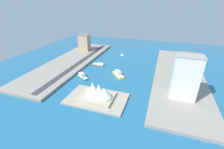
% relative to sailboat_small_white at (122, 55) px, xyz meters
% --- Properties ---
extents(ground_plane, '(440.00, 440.00, 0.00)m').
position_rel_sailboat_small_white_xyz_m(ground_plane, '(-13.77, 68.05, -0.92)').
color(ground_plane, '#23668E').
extents(quay_west, '(70.00, 240.00, 3.54)m').
position_rel_sailboat_small_white_xyz_m(quay_west, '(-106.86, 68.05, 0.86)').
color(quay_west, gray).
rests_on(quay_west, ground_plane).
extents(quay_east, '(70.00, 240.00, 3.54)m').
position_rel_sailboat_small_white_xyz_m(quay_east, '(79.32, 68.05, 0.86)').
color(quay_east, gray).
rests_on(quay_east, ground_plane).
extents(peninsula_point, '(69.60, 42.80, 2.00)m').
position_rel_sailboat_small_white_xyz_m(peninsula_point, '(-12.94, 161.62, 0.08)').
color(peninsula_point, '#A89E89').
rests_on(peninsula_point, ground_plane).
extents(road_strip, '(9.45, 228.00, 0.15)m').
position_rel_sailboat_small_white_xyz_m(road_strip, '(59.69, 68.05, 2.70)').
color(road_strip, '#38383D').
rests_on(road_strip, quay_east).
extents(sailboat_small_white, '(9.36, 5.32, 13.10)m').
position_rel_sailboat_small_white_xyz_m(sailboat_small_white, '(0.00, 0.00, 0.00)').
color(sailboat_small_white, white).
rests_on(sailboat_small_white, ground_plane).
extents(barge_flat_brown, '(23.16, 10.58, 3.06)m').
position_rel_sailboat_small_white_xyz_m(barge_flat_brown, '(25.89, 63.66, 0.28)').
color(barge_flat_brown, brown).
rests_on(barge_flat_brown, ground_plane).
extents(ferry_yellow_fast, '(24.60, 25.52, 7.58)m').
position_rel_sailboat_small_white_xyz_m(ferry_yellow_fast, '(-19.31, 93.76, 1.77)').
color(ferry_yellow_fast, yellow).
rests_on(ferry_yellow_fast, ground_plane).
extents(ferry_green_doubledeck, '(21.80, 16.76, 6.97)m').
position_rel_sailboat_small_white_xyz_m(ferry_green_doubledeck, '(29.95, 116.93, 1.63)').
color(ferry_green_doubledeck, '#2D8C4C').
rests_on(ferry_green_doubledeck, ground_plane).
extents(terminal_long_green, '(26.41, 23.47, 9.96)m').
position_rel_sailboat_small_white_xyz_m(terminal_long_green, '(-115.01, 74.32, 7.64)').
color(terminal_long_green, slate).
rests_on(terminal_long_green, quay_west).
extents(apartment_midrise_tan, '(23.24, 16.89, 33.80)m').
position_rel_sailboat_small_white_xyz_m(apartment_midrise_tan, '(84.80, 3.07, 19.56)').
color(apartment_midrise_tan, tan).
rests_on(apartment_midrise_tan, quay_east).
extents(hotel_broad_white, '(28.36, 18.20, 50.85)m').
position_rel_sailboat_small_white_xyz_m(hotel_broad_white, '(-105.85, 130.64, 28.08)').
color(hotel_broad_white, silver).
rests_on(hotel_broad_white, quay_west).
extents(carpark_squat_concrete, '(40.78, 22.96, 13.15)m').
position_rel_sailboat_small_white_xyz_m(carpark_squat_concrete, '(-126.25, -4.39, 9.23)').
color(carpark_squat_concrete, gray).
rests_on(carpark_squat_concrete, quay_west).
extents(suv_black, '(1.97, 4.65, 1.66)m').
position_rel_sailboat_small_white_xyz_m(suv_black, '(56.79, 5.26, 3.58)').
color(suv_black, black).
rests_on(suv_black, road_strip).
extents(sedan_silver, '(1.96, 4.75, 1.48)m').
position_rel_sailboat_small_white_xyz_m(sedan_silver, '(57.05, 29.34, 3.51)').
color(sedan_silver, black).
rests_on(sedan_silver, road_strip).
extents(taxi_yellow_cab, '(2.14, 4.39, 1.61)m').
position_rel_sailboat_small_white_xyz_m(taxi_yellow_cab, '(61.37, 98.17, 3.57)').
color(taxi_yellow_cab, black).
rests_on(taxi_yellow_cab, road_strip).
extents(pickup_red, '(2.11, 4.76, 1.54)m').
position_rel_sailboat_small_white_xyz_m(pickup_red, '(62.00, -14.53, 3.53)').
color(pickup_red, black).
rests_on(pickup_red, road_strip).
extents(traffic_light_waterfront, '(0.36, 0.36, 6.50)m').
position_rel_sailboat_small_white_xyz_m(traffic_light_waterfront, '(53.57, 77.30, 6.97)').
color(traffic_light_waterfront, black).
rests_on(traffic_light_waterfront, quay_east).
extents(opera_landmark, '(39.80, 29.96, 21.00)m').
position_rel_sailboat_small_white_xyz_m(opera_landmark, '(-13.95, 161.62, 8.97)').
color(opera_landmark, '#BCAD93').
rests_on(opera_landmark, peninsula_point).
extents(park_tree_cluster, '(7.51, 12.87, 10.14)m').
position_rel_sailboat_small_white_xyz_m(park_tree_cluster, '(-113.45, 65.93, 9.43)').
color(park_tree_cluster, brown).
rests_on(park_tree_cluster, quay_west).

